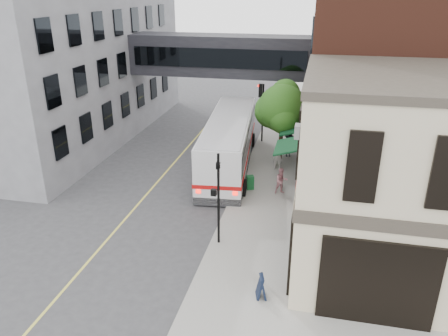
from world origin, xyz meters
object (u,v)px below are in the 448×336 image
at_px(pedestrian_b, 281,181).
at_px(newspaper_box, 250,182).
at_px(pedestrian_c, 289,145).
at_px(sandwich_board, 261,287).
at_px(bus, 229,140).
at_px(pedestrian_a, 278,156).

relative_size(pedestrian_b, newspaper_box, 1.85).
distance_m(pedestrian_c, sandwich_board, 15.61).
xyz_separation_m(bus, pedestrian_a, (3.31, -0.12, -0.80)).
xyz_separation_m(pedestrian_a, pedestrian_b, (0.59, -3.65, -0.13)).
bearing_deg(pedestrian_a, sandwich_board, -78.47).
height_order(pedestrian_b, sandwich_board, pedestrian_b).
distance_m(pedestrian_b, newspaper_box, 1.91).
relative_size(pedestrian_b, pedestrian_c, 0.91).
bearing_deg(newspaper_box, pedestrian_c, 52.12).
relative_size(pedestrian_a, pedestrian_c, 1.06).
bearing_deg(sandwich_board, bus, 92.08).
relative_size(pedestrian_c, sandwich_board, 1.78).
bearing_deg(newspaper_box, pedestrian_b, -26.87).
distance_m(pedestrian_a, sandwich_board, 13.15).
height_order(pedestrian_a, pedestrian_b, pedestrian_a).
bearing_deg(bus, pedestrian_a, -2.07).
bearing_deg(bus, pedestrian_b, -44.02).
bearing_deg(newspaper_box, sandwich_board, -99.36).
bearing_deg(pedestrian_b, bus, 110.81).
xyz_separation_m(pedestrian_a, sandwich_board, (0.73, -13.12, -0.43)).
bearing_deg(sandwich_board, pedestrian_c, 75.92).
distance_m(newspaper_box, sandwich_board, 9.87).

